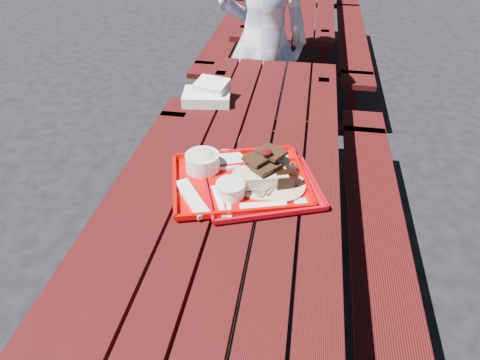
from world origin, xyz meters
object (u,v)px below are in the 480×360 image
(person, at_px, (263,43))
(near_tray, at_px, (239,172))
(picnic_table_near, at_px, (246,208))
(far_tray, at_px, (260,188))
(picnic_table_far, at_px, (291,17))

(person, bearing_deg, near_tray, 90.77)
(picnic_table_near, relative_size, far_tray, 4.76)
(picnic_table_near, relative_size, near_tray, 4.02)
(picnic_table_near, bearing_deg, near_tray, -108.26)
(picnic_table_near, bearing_deg, far_tray, -59.64)
(person, bearing_deg, far_tray, 94.15)
(person, bearing_deg, picnic_table_far, -96.64)
(far_tray, bearing_deg, person, 96.69)
(near_tray, distance_m, person, 1.43)
(picnic_table_far, distance_m, person, 1.46)
(picnic_table_far, height_order, far_tray, far_tray)
(picnic_table_near, xyz_separation_m, near_tray, (-0.02, -0.06, 0.23))
(near_tray, distance_m, far_tray, 0.11)
(picnic_table_far, bearing_deg, picnic_table_near, -90.00)
(picnic_table_near, bearing_deg, person, 94.30)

